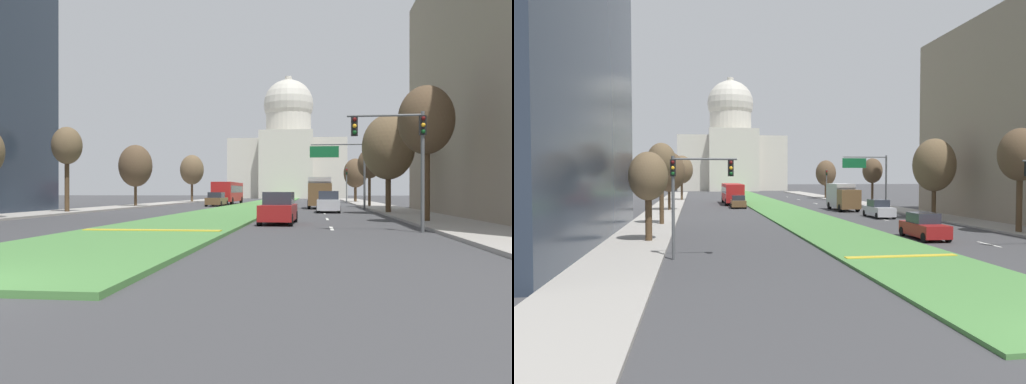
{
  "view_description": "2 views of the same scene",
  "coord_description": "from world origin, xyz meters",
  "views": [
    {
      "loc": [
        6.71,
        -7.86,
        1.78
      ],
      "look_at": [
        -1.63,
        64.69,
        1.66
      ],
      "focal_mm": 35.58,
      "sensor_mm": 36.0,
      "label": 1
    },
    {
      "loc": [
        -10.28,
        -9.65,
        4.25
      ],
      "look_at": [
        1.15,
        61.41,
        1.65
      ],
      "focal_mm": 33.09,
      "sensor_mm": 36.0,
      "label": 2
    }
  ],
  "objects": [
    {
      "name": "city_bus",
      "position": [
        -4.79,
        59.28,
        1.77
      ],
      "size": [
        2.62,
        11.0,
        2.95
      ],
      "color": "#B21E1E",
      "rests_on": "ground_plane"
    },
    {
      "name": "street_tree_right_far",
      "position": [
        12.78,
        49.18,
        4.77
      ],
      "size": [
        2.61,
        2.61,
        6.44
      ],
      "color": "#4C3823",
      "rests_on": "ground_plane"
    },
    {
      "name": "median_curb_nose",
      "position": [
        0.0,
        12.58,
        0.16
      ],
      "size": [
        5.84,
        0.5,
        0.04
      ],
      "primitive_type": "cube",
      "color": "gold",
      "rests_on": "grass_median"
    },
    {
      "name": "street_tree_right_near",
      "position": [
        12.84,
        20.96,
        5.64
      ],
      "size": [
        3.04,
        3.04,
        7.62
      ],
      "color": "#4C3823",
      "rests_on": "ground_plane"
    },
    {
      "name": "ground_plane",
      "position": [
        0.0,
        62.49,
        0.0
      ],
      "size": [
        274.95,
        274.95,
        0.0
      ],
      "primitive_type": "plane",
      "color": "#3D3D3F"
    },
    {
      "name": "sidewalk_left",
      "position": [
        -13.83,
        49.99,
        0.07
      ],
      "size": [
        4.0,
        112.48,
        0.15
      ],
      "primitive_type": "cube",
      "color": "#9E9991",
      "rests_on": "ground_plane"
    },
    {
      "name": "grass_median",
      "position": [
        0.0,
        56.24,
        0.07
      ],
      "size": [
        6.49,
        112.48,
        0.14
      ],
      "primitive_type": "cube",
      "color": "#4C8442",
      "rests_on": "ground_plane"
    },
    {
      "name": "sedan_midblock",
      "position": [
        7.91,
        35.0,
        0.84
      ],
      "size": [
        2.04,
        4.6,
        1.8
      ],
      "color": "#BCBCC1",
      "rests_on": "ground_plane"
    },
    {
      "name": "lane_dashes_right",
      "position": [
        7.54,
        46.7,
        0.0
      ],
      "size": [
        0.16,
        65.62,
        0.01
      ],
      "color": "silver",
      "rests_on": "ground_plane"
    },
    {
      "name": "sidewalk_right",
      "position": [
        13.83,
        49.99,
        0.07
      ],
      "size": [
        4.0,
        112.48,
        0.15
      ],
      "primitive_type": "cube",
      "color": "#9E9991",
      "rests_on": "ground_plane"
    },
    {
      "name": "capitol_building",
      "position": [
        0.0,
        124.19,
        11.49
      ],
      "size": [
        29.33,
        22.81,
        31.83
      ],
      "color": "beige",
      "rests_on": "ground_plane"
    },
    {
      "name": "street_tree_right_distant",
      "position": [
        13.1,
        72.45,
        4.58
      ],
      "size": [
        3.65,
        3.65,
        6.89
      ],
      "color": "#4C3823",
      "rests_on": "ground_plane"
    },
    {
      "name": "street_tree_right_mid",
      "position": [
        12.44,
        32.47,
        5.19
      ],
      "size": [
        4.05,
        4.05,
        7.74
      ],
      "color": "#4C3823",
      "rests_on": "ground_plane"
    },
    {
      "name": "traffic_light_far_right",
      "position": [
        11.33,
        65.77,
        3.31
      ],
      "size": [
        0.28,
        0.35,
        5.2
      ],
      "color": "#515456",
      "rests_on": "ground_plane"
    },
    {
      "name": "sedan_distant",
      "position": [
        -4.71,
        50.81,
        0.78
      ],
      "size": [
        2.05,
        4.31,
        1.66
      ],
      "color": "brown",
      "rests_on": "ground_plane"
    },
    {
      "name": "street_tree_left_far",
      "position": [
        -13.21,
        46.99,
        4.61
      ],
      "size": [
        3.75,
        3.75,
        6.97
      ],
      "color": "#4C3823",
      "rests_on": "ground_plane"
    },
    {
      "name": "box_truck_delivery",
      "position": [
        7.26,
        44.61,
        1.68
      ],
      "size": [
        2.4,
        6.4,
        3.2
      ],
      "color": "brown",
      "rests_on": "ground_plane"
    },
    {
      "name": "overhead_guide_sign",
      "position": [
        9.57,
        41.73,
        4.64
      ],
      "size": [
        5.35,
        0.2,
        6.5
      ],
      "color": "#515456",
      "rests_on": "ground_plane"
    },
    {
      "name": "street_tree_left_mid",
      "position": [
        -13.0,
        30.74,
        5.33
      ],
      "size": [
        2.4,
        2.4,
        6.94
      ],
      "color": "#4C3823",
      "rests_on": "ground_plane"
    },
    {
      "name": "sedan_lead_stopped",
      "position": [
        4.79,
        19.54,
        0.81
      ],
      "size": [
        1.95,
        4.37,
        1.74
      ],
      "color": "maroon",
      "rests_on": "ground_plane"
    },
    {
      "name": "street_tree_left_distant",
      "position": [
        -12.34,
        69.86,
        5.11
      ],
      "size": [
        3.72,
        3.72,
        7.46
      ],
      "color": "#4C3823",
      "rests_on": "ground_plane"
    },
    {
      "name": "traffic_light_near_right",
      "position": [
        10.48,
        14.47,
        3.8
      ],
      "size": [
        3.34,
        0.35,
        5.2
      ],
      "color": "#515456",
      "rests_on": "ground_plane"
    }
  ]
}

